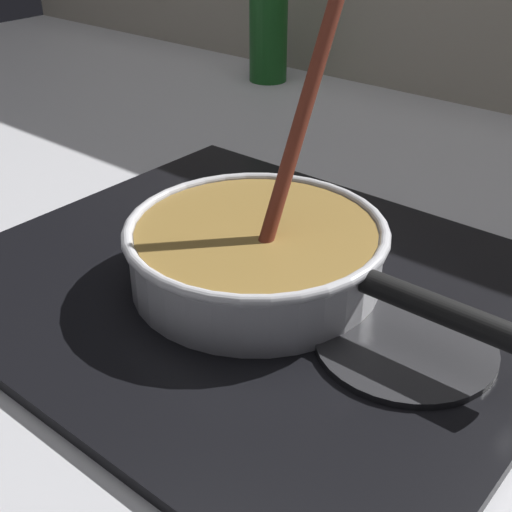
{
  "coord_description": "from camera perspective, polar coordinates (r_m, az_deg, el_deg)",
  "views": [
    {
      "loc": [
        0.46,
        -0.33,
        0.37
      ],
      "look_at": [
        0.1,
        0.1,
        0.04
      ],
      "focal_mm": 48.43,
      "sensor_mm": 36.0,
      "label": 1
    }
  ],
  "objects": [
    {
      "name": "ground",
      "position": [
        0.68,
        -11.92,
        -5.21
      ],
      "size": [
        2.4,
        1.6,
        0.04
      ],
      "primitive_type": "cube",
      "color": "#B7B7BC"
    },
    {
      "name": "hob_plate",
      "position": [
        0.67,
        0.0,
        -2.55
      ],
      "size": [
        0.56,
        0.48,
        0.01
      ],
      "primitive_type": "cube",
      "color": "black",
      "rests_on": "ground"
    },
    {
      "name": "burner_ring",
      "position": [
        0.67,
        0.0,
        -1.83
      ],
      "size": [
        0.17,
        0.17,
        0.01
      ],
      "primitive_type": "torus",
      "color": "#592D0C",
      "rests_on": "hob_plate"
    },
    {
      "name": "spare_burner",
      "position": [
        0.59,
        12.24,
        -7.17
      ],
      "size": [
        0.15,
        0.15,
        0.01
      ],
      "primitive_type": "cylinder",
      "color": "#262628",
      "rests_on": "hob_plate"
    },
    {
      "name": "cooking_pan",
      "position": [
        0.65,
        0.14,
        0.38
      ],
      "size": [
        0.38,
        0.25,
        0.26
      ],
      "color": "silver",
      "rests_on": "hob_plate"
    },
    {
      "name": "sauce_bottle",
      "position": [
        1.32,
        1.03,
        18.18
      ],
      "size": [
        0.07,
        0.07,
        0.22
      ],
      "color": "#19591E",
      "rests_on": "ground"
    }
  ]
}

